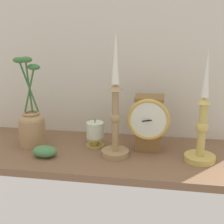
# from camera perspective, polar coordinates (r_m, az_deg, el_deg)

# --- Properties ---
(ground_plane) EXTENTS (1.00, 0.36, 0.02)m
(ground_plane) POSITION_cam_1_polar(r_m,az_deg,el_deg) (1.12, -4.30, -7.26)
(ground_plane) COLOR brown
(back_wall) EXTENTS (1.20, 0.02, 0.65)m
(back_wall) POSITION_cam_1_polar(r_m,az_deg,el_deg) (1.21, -2.56, 11.08)
(back_wall) COLOR beige
(back_wall) RESTS_ON ground_plane
(mantel_clock) EXTENTS (0.14, 0.10, 0.19)m
(mantel_clock) POSITION_cam_1_polar(r_m,az_deg,el_deg) (1.09, 6.49, -1.76)
(mantel_clock) COLOR brown
(mantel_clock) RESTS_ON ground_plane
(candlestick_tall_left) EXTENTS (0.10, 0.10, 0.35)m
(candlestick_tall_left) POSITION_cam_1_polar(r_m,az_deg,el_deg) (1.04, 15.56, -3.06)
(candlestick_tall_left) COLOR tan
(candlestick_tall_left) RESTS_ON ground_plane
(candlestick_tall_center) EXTENTS (0.09, 0.09, 0.40)m
(candlestick_tall_center) POSITION_cam_1_polar(r_m,az_deg,el_deg) (1.03, 0.59, -0.63)
(candlestick_tall_center) COLOR #9E8156
(candlestick_tall_center) RESTS_ON ground_plane
(brass_vase_jar) EXTENTS (0.09, 0.09, 0.31)m
(brass_vase_jar) POSITION_cam_1_polar(r_m,az_deg,el_deg) (1.16, -13.95, -2.07)
(brass_vase_jar) COLOR #A58256
(brass_vase_jar) RESTS_ON ground_plane
(pillar_candle_front) EXTENTS (0.07, 0.07, 0.10)m
(pillar_candle_front) POSITION_cam_1_polar(r_m,az_deg,el_deg) (1.14, -2.98, -3.75)
(pillar_candle_front) COLOR #B59D47
(pillar_candle_front) RESTS_ON ground_plane
(ivy_sprig) EXTENTS (0.08, 0.06, 0.04)m
(ivy_sprig) POSITION_cam_1_polar(r_m,az_deg,el_deg) (1.08, -11.74, -6.80)
(ivy_sprig) COLOR #49804C
(ivy_sprig) RESTS_ON ground_plane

